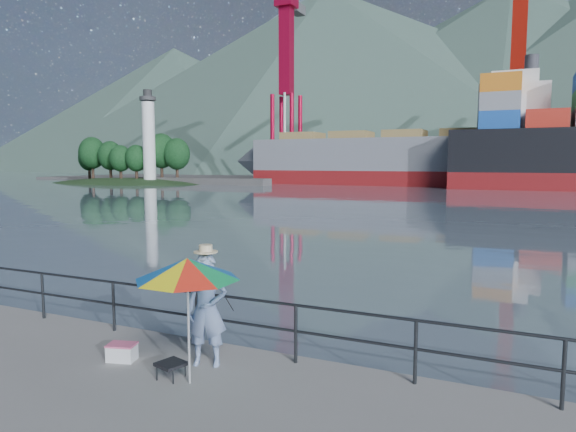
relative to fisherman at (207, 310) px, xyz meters
The scene contains 10 objects.
harbor_water 129.00m from the fisherman, 90.75° to the left, with size 500.00×280.00×0.00m, color slate.
far_dock 92.37m from the fisherman, 84.83° to the left, with size 200.00×40.00×0.40m, color #514F4C.
guardrail 1.87m from the fisherman, 157.73° to the left, with size 22.00×0.06×1.03m.
lighthouse_islet 83.24m from the fisherman, 132.89° to the left, with size 48.00×26.40×19.20m.
fisherman is the anchor object (origin of this frame).
beach_umbrella 1.13m from the fisherman, 78.04° to the right, with size 2.08×2.08×1.96m.
folding_stool 1.09m from the fisherman, 106.81° to the right, with size 0.49×0.49×0.26m.
cooler_bag 1.71m from the fisherman, 162.33° to the right, with size 0.46×0.30×0.26m, color silver.
fishing_rod 1.56m from the fisherman, 108.88° to the left, with size 0.02×0.02×2.01m, color black.
bulk_carrier 73.61m from the fisherman, 97.97° to the left, with size 48.03×8.31×14.50m.
Camera 1 is at (6.36, -6.00, 3.40)m, focal length 32.00 mm.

